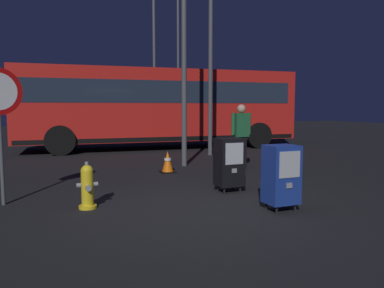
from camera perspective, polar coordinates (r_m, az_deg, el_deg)
The scene contains 11 objects.
ground_plane at distance 6.06m, azimuth 1.72°, elevation -9.65°, with size 60.00×60.00×0.00m, color black.
fire_hydrant at distance 6.15m, azimuth -15.69°, elevation -6.27°, with size 0.33×0.32×0.75m.
newspaper_box_primary at distance 7.08m, azimuth 5.69°, elevation -2.74°, with size 0.48×0.42×1.02m.
newspaper_box_secondary at distance 5.92m, azimuth 13.46°, elevation -4.52°, with size 0.48×0.42×1.02m.
pedestrian at distance 9.57m, azimuth 7.50°, elevation 1.69°, with size 0.55×0.22×1.67m.
traffic_cone at distance 9.17m, azimuth -3.74°, elevation -2.77°, with size 0.36×0.36×0.53m.
bus_near at distance 14.70m, azimuth -4.96°, elevation 6.04°, with size 10.67×3.46×3.00m.
street_light_near_left at distance 10.43m, azimuth -1.23°, elevation 19.72°, with size 0.32×0.32×7.15m.
street_light_near_right at distance 22.37m, azimuth -2.13°, elevation 13.81°, with size 0.32×0.32×8.40m.
street_light_far_left at distance 18.60m, azimuth -5.80°, elevation 13.42°, with size 0.32×0.32×7.13m.
street_light_far_right at distance 12.71m, azimuth 2.87°, elevation 17.37°, with size 0.32×0.32×7.24m.
Camera 1 is at (-2.39, -5.34, 1.60)m, focal length 34.94 mm.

